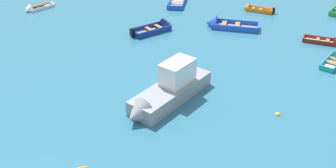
# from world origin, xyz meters

# --- Properties ---
(rowboat_deep_blue_midfield_right) EXTENTS (3.94, 2.65, 1.23)m
(rowboat_deep_blue_midfield_right) POSITION_xyz_m (1.35, 32.38, 0.21)
(rowboat_deep_blue_midfield_right) COLOR gray
(rowboat_deep_blue_midfield_right) RESTS_ON ground_plane
(rowboat_orange_near_camera) EXTENTS (2.73, 2.43, 0.81)m
(rowboat_orange_near_camera) POSITION_xyz_m (10.94, 35.22, 0.16)
(rowboat_orange_near_camera) COLOR beige
(rowboat_orange_near_camera) RESTS_ON ground_plane
(rowboat_maroon_cluster_inner) EXTENTS (2.79, 2.32, 0.88)m
(rowboat_maroon_cluster_inner) POSITION_xyz_m (13.53, 26.73, 0.15)
(rowboat_maroon_cluster_inner) COLOR beige
(rowboat_maroon_cluster_inner) RESTS_ON ground_plane
(motor_launch_grey_midfield_left) EXTENTS (6.06, 5.41, 2.48)m
(motor_launch_grey_midfield_left) POSITION_xyz_m (-0.44, 21.36, 0.71)
(motor_launch_grey_midfield_left) COLOR gray
(motor_launch_grey_midfield_left) RESTS_ON ground_plane
(rowboat_white_near_right) EXTENTS (2.96, 2.60, 0.98)m
(rowboat_white_near_right) POSITION_xyz_m (-9.10, 39.94, 0.24)
(rowboat_white_near_right) COLOR beige
(rowboat_white_near_right) RESTS_ON ground_plane
(rowboat_blue_far_back) EXTENTS (4.65, 3.33, 1.45)m
(rowboat_blue_far_back) POSITION_xyz_m (6.56, 31.90, 0.22)
(rowboat_blue_far_back) COLOR gray
(rowboat_blue_far_back) RESTS_ON ground_plane
(rowboat_turquoise_back_row_right) EXTENTS (2.81, 2.51, 0.87)m
(rowboat_turquoise_back_row_right) POSITION_xyz_m (12.25, 23.96, 0.15)
(rowboat_turquoise_back_row_right) COLOR beige
(rowboat_turquoise_back_row_right) RESTS_ON ground_plane
(mooring_buoy_between_boats_left) EXTENTS (0.29, 0.29, 0.29)m
(mooring_buoy_between_boats_left) POSITION_xyz_m (5.22, 18.70, 0.00)
(mooring_buoy_between_boats_left) COLOR yellow
(mooring_buoy_between_boats_left) RESTS_ON ground_plane
(mooring_buoy_far_field) EXTENTS (0.46, 0.46, 0.46)m
(mooring_buoy_far_field) POSITION_xyz_m (0.71, 25.90, 0.00)
(mooring_buoy_far_field) COLOR yellow
(mooring_buoy_far_field) RESTS_ON ground_plane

